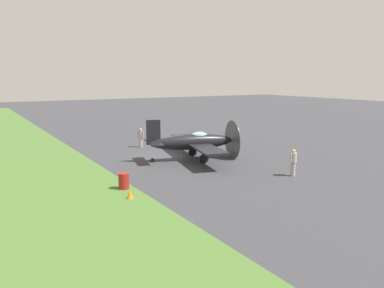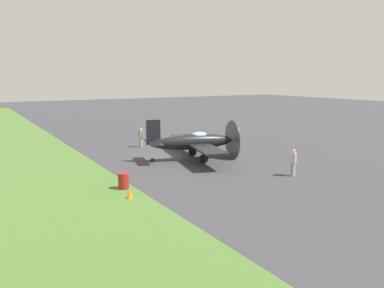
% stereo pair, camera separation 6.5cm
% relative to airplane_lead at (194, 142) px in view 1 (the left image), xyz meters
% --- Properties ---
extents(ground_plane, '(160.00, 160.00, 0.00)m').
position_rel_airplane_lead_xyz_m(ground_plane, '(-1.85, -1.56, -1.37)').
color(ground_plane, '#38383D').
extents(grass_verge, '(120.00, 11.00, 0.01)m').
position_rel_airplane_lead_xyz_m(grass_verge, '(-1.85, -12.29, -1.37)').
color(grass_verge, '#476B2D').
rests_on(grass_verge, ground).
extents(airplane_lead, '(9.26, 7.41, 3.28)m').
position_rel_airplane_lead_xyz_m(airplane_lead, '(0.00, 0.00, 0.00)').
color(airplane_lead, black).
rests_on(airplane_lead, ground).
extents(ground_crew_chief, '(0.38, 0.62, 1.73)m').
position_rel_airplane_lead_xyz_m(ground_crew_chief, '(7.47, 2.87, -0.46)').
color(ground_crew_chief, '#9E998E').
rests_on(ground_crew_chief, ground).
extents(ground_crew_mechanic, '(0.57, 0.38, 1.73)m').
position_rel_airplane_lead_xyz_m(ground_crew_mechanic, '(-7.01, -1.34, -0.46)').
color(ground_crew_mechanic, '#9E998E').
rests_on(ground_crew_mechanic, ground).
extents(fuel_drum, '(0.60, 0.60, 0.90)m').
position_rel_airplane_lead_xyz_m(fuel_drum, '(4.74, -7.41, -0.92)').
color(fuel_drum, maroon).
rests_on(fuel_drum, ground).
extents(runway_marker_cone, '(0.36, 0.36, 0.44)m').
position_rel_airplane_lead_xyz_m(runway_marker_cone, '(6.59, -7.78, -1.15)').
color(runway_marker_cone, orange).
rests_on(runway_marker_cone, ground).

